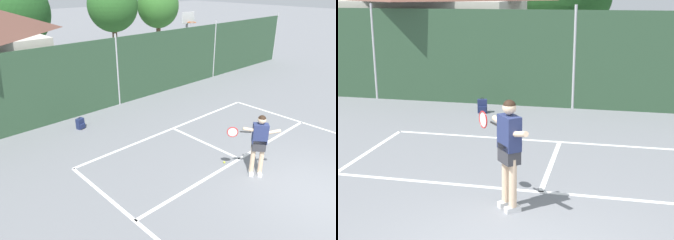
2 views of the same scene
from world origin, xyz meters
TOP-DOWN VIEW (x-y plane):
  - chainlink_fence at (-0.00, 9.00)m, footprint 26.09×0.09m
  - clubhouse_building at (-5.47, 12.00)m, footprint 6.59×5.36m
  - tennis_player at (-0.41, 1.67)m, footprint 1.05×1.06m
  - tennis_ball at (-0.55, 2.65)m, footprint 0.07×0.07m
  - backpack_navy at (-2.55, 7.86)m, footprint 0.32×0.30m

SIDE VIEW (x-z plane):
  - tennis_ball at x=-0.55m, z-range 0.00..0.07m
  - backpack_navy at x=-2.55m, z-range -0.04..0.42m
  - tennis_player at x=-0.41m, z-range 0.18..2.04m
  - chainlink_fence at x=0.00m, z-range -0.07..3.03m
  - clubhouse_building at x=-5.47m, z-range 0.08..4.85m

